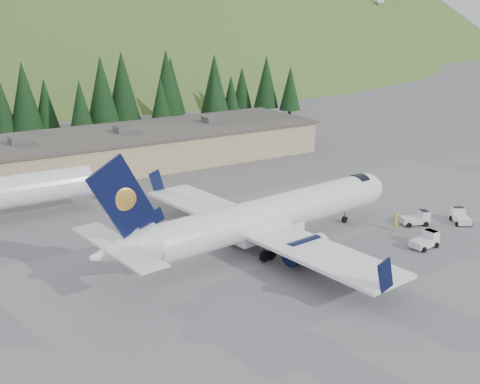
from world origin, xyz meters
name	(u,v)px	position (x,y,z in m)	size (l,w,h in m)	color
ground	(272,245)	(0.00, 0.00, 0.00)	(600.00, 600.00, 0.00)	slate
airliner	(265,218)	(-1.03, -0.11, 3.12)	(35.31, 33.19, 11.71)	white
baggage_tug_a	(426,240)	(12.48, -8.57, 0.70)	(3.03, 1.94, 1.57)	silver
baggage_tug_b	(417,218)	(16.81, -3.61, 0.70)	(3.27, 2.63, 1.56)	silver
baggage_tug_c	(460,216)	(21.33, -5.69, 0.68)	(2.77, 3.18, 1.52)	silver
terminal_building	(92,153)	(-5.01, 38.00, 2.62)	(71.00, 17.00, 6.10)	tan
ramp_worker	(396,222)	(13.53, -3.57, 0.92)	(0.67, 0.44, 1.83)	yellow
tree_line	(42,100)	(-5.52, 61.14, 7.56)	(112.79, 18.37, 14.43)	black
hills	(103,247)	(53.34, 207.38, -82.80)	(614.00, 330.00, 300.00)	#39591E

